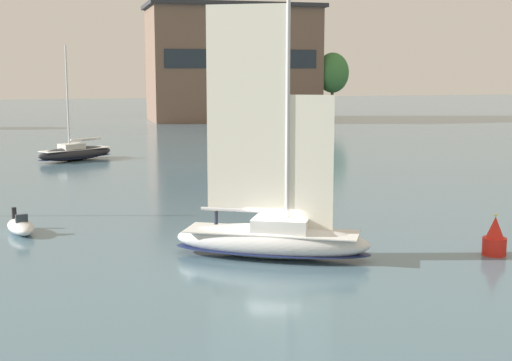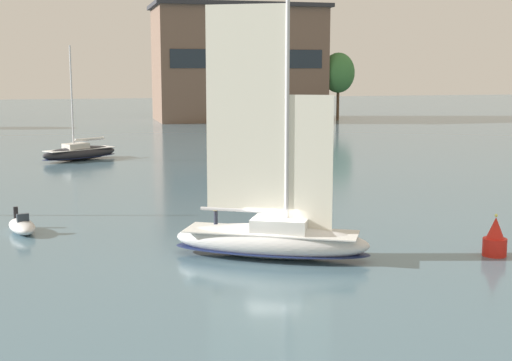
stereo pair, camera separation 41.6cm
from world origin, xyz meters
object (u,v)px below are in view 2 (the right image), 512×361
object	(u,v)px
tree_shore_center	(338,73)
sailboat_moored_near_marina	(80,152)
channel_buoy	(495,239)
motor_tender	(22,226)
sailboat_main	(271,236)

from	to	relation	value
tree_shore_center	sailboat_moored_near_marina	world-z (taller)	tree_shore_center
sailboat_moored_near_marina	channel_buoy	size ratio (longest dim) A/B	5.43
tree_shore_center	channel_buoy	world-z (taller)	tree_shore_center
sailboat_moored_near_marina	channel_buoy	bearing A→B (deg)	-65.91
channel_buoy	motor_tender	bearing A→B (deg)	154.56
tree_shore_center	channel_buoy	bearing A→B (deg)	-106.10
tree_shore_center	motor_tender	distance (m)	96.67
tree_shore_center	sailboat_main	world-z (taller)	sailboat_main
sailboat_moored_near_marina	sailboat_main	bearing A→B (deg)	-78.04
channel_buoy	tree_shore_center	bearing A→B (deg)	73.90
sailboat_main	channel_buoy	world-z (taller)	sailboat_main
tree_shore_center	channel_buoy	distance (m)	97.37
motor_tender	sailboat_main	bearing A→B (deg)	-34.86
motor_tender	channel_buoy	xyz separation A→B (m)	(23.50, -11.18, 0.44)
sailboat_main	motor_tender	distance (m)	15.21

